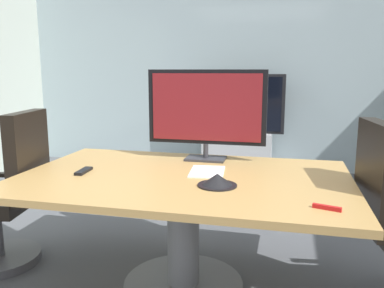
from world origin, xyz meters
name	(u,v)px	position (x,y,z in m)	size (l,w,h in m)	color
ground_plane	(185,283)	(0.00, 0.00, 0.00)	(7.50, 7.50, 0.00)	#515459
wall_back_glass_partition	(244,71)	(0.00, 3.25, 1.35)	(6.31, 0.10, 2.70)	#9EB2B7
conference_table	(183,202)	(0.00, -0.04, 0.56)	(2.00, 1.27, 0.73)	#B2894C
office_chair_left	(8,202)	(-1.27, -0.02, 0.46)	(0.63, 0.61, 1.09)	#4C4C51
tv_monitor	(206,110)	(0.05, 0.43, 1.09)	(0.84, 0.18, 0.64)	#333338
wall_display_unit	(237,140)	(-0.03, 2.90, 0.44)	(1.20, 0.36, 1.31)	#B7BABC
conference_phone	(217,181)	(0.24, -0.20, 0.76)	(0.22, 0.22, 0.07)	black
remote_control	(84,171)	(-0.63, -0.11, 0.74)	(0.05, 0.17, 0.02)	black
whiteboard_marker	(327,208)	(0.80, -0.46, 0.74)	(0.13, 0.02, 0.02)	red
paper_notepad	(207,172)	(0.13, 0.08, 0.73)	(0.21, 0.30, 0.01)	white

